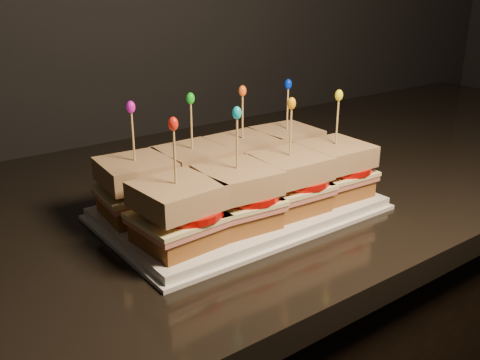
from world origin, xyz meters
TOP-DOWN VIEW (x-y plane):
  - granite_slab at (0.63, 1.64)m, footprint 2.49×0.75m
  - platter at (0.64, 1.52)m, footprint 0.39×0.24m
  - platter_rim at (0.64, 1.52)m, footprint 0.41×0.26m
  - sandwich_0_bread_bot at (0.50, 1.57)m, footprint 0.10×0.10m
  - sandwich_0_ham at (0.50, 1.57)m, footprint 0.11×0.11m
  - sandwich_0_cheese at (0.50, 1.57)m, footprint 0.11×0.11m
  - sandwich_0_tomato at (0.51, 1.57)m, footprint 0.09×0.09m
  - sandwich_0_bread_top at (0.50, 1.57)m, footprint 0.10×0.10m
  - sandwich_0_pick at (0.50, 1.57)m, footprint 0.00×0.00m
  - sandwich_0_frill at (0.50, 1.57)m, footprint 0.01×0.01m
  - sandwich_1_bread_bot at (0.59, 1.57)m, footprint 0.09×0.09m
  - sandwich_1_ham at (0.59, 1.57)m, footprint 0.10×0.10m
  - sandwich_1_cheese at (0.59, 1.57)m, footprint 0.10×0.10m
  - sandwich_1_tomato at (0.60, 1.57)m, footprint 0.09×0.09m
  - sandwich_1_bread_top at (0.59, 1.57)m, footprint 0.10×0.10m
  - sandwich_1_pick at (0.59, 1.57)m, footprint 0.00×0.00m
  - sandwich_1_frill at (0.59, 1.57)m, footprint 0.01×0.01m
  - sandwich_2_bread_bot at (0.68, 1.57)m, footprint 0.09×0.09m
  - sandwich_2_ham at (0.68, 1.57)m, footprint 0.10×0.10m
  - sandwich_2_cheese at (0.68, 1.57)m, footprint 0.11×0.10m
  - sandwich_2_tomato at (0.70, 1.57)m, footprint 0.09×0.09m
  - sandwich_2_bread_top at (0.68, 1.57)m, footprint 0.10×0.10m
  - sandwich_2_pick at (0.68, 1.57)m, footprint 0.00×0.00m
  - sandwich_2_frill at (0.68, 1.57)m, footprint 0.01×0.01m
  - sandwich_3_bread_bot at (0.78, 1.57)m, footprint 0.10×0.10m
  - sandwich_3_ham at (0.78, 1.57)m, footprint 0.11×0.10m
  - sandwich_3_cheese at (0.78, 1.57)m, footprint 0.11×0.11m
  - sandwich_3_tomato at (0.79, 1.57)m, footprint 0.09×0.09m
  - sandwich_3_bread_top at (0.78, 1.57)m, footprint 0.10×0.10m
  - sandwich_3_pick at (0.78, 1.57)m, footprint 0.00×0.00m
  - sandwich_3_frill at (0.78, 1.57)m, footprint 0.01×0.01m
  - sandwich_4_bread_bot at (0.50, 1.46)m, footprint 0.10×0.10m
  - sandwich_4_ham at (0.50, 1.46)m, footprint 0.11×0.10m
  - sandwich_4_cheese at (0.50, 1.46)m, footprint 0.11×0.11m
  - sandwich_4_tomato at (0.51, 1.46)m, footprint 0.09×0.09m
  - sandwich_4_bread_top at (0.50, 1.46)m, footprint 0.10×0.10m
  - sandwich_4_pick at (0.50, 1.46)m, footprint 0.00×0.00m
  - sandwich_4_frill at (0.50, 1.46)m, footprint 0.01×0.01m
  - sandwich_5_bread_bot at (0.59, 1.46)m, footprint 0.10×0.10m
  - sandwich_5_ham at (0.59, 1.46)m, footprint 0.11×0.11m
  - sandwich_5_cheese at (0.59, 1.46)m, footprint 0.11×0.11m
  - sandwich_5_tomato at (0.60, 1.46)m, footprint 0.09×0.09m
  - sandwich_5_bread_top at (0.59, 1.46)m, footprint 0.10×0.10m
  - sandwich_5_pick at (0.59, 1.46)m, footprint 0.00×0.00m
  - sandwich_5_frill at (0.59, 1.46)m, footprint 0.01×0.01m
  - sandwich_6_bread_bot at (0.68, 1.46)m, footprint 0.10×0.10m
  - sandwich_6_ham at (0.68, 1.46)m, footprint 0.11×0.10m
  - sandwich_6_cheese at (0.68, 1.46)m, footprint 0.11×0.10m
  - sandwich_6_tomato at (0.70, 1.46)m, footprint 0.09×0.09m
  - sandwich_6_bread_top at (0.68, 1.46)m, footprint 0.10×0.10m
  - sandwich_6_pick at (0.68, 1.46)m, footprint 0.00×0.00m
  - sandwich_6_frill at (0.68, 1.46)m, footprint 0.01×0.01m
  - sandwich_7_bread_bot at (0.78, 1.46)m, footprint 0.10×0.10m
  - sandwich_7_ham at (0.78, 1.46)m, footprint 0.11×0.10m
  - sandwich_7_cheese at (0.78, 1.46)m, footprint 0.11×0.10m
  - sandwich_7_tomato at (0.79, 1.46)m, footprint 0.09×0.09m
  - sandwich_7_bread_top at (0.78, 1.46)m, footprint 0.10×0.10m
  - sandwich_7_pick at (0.78, 1.46)m, footprint 0.00×0.00m
  - sandwich_7_frill at (0.78, 1.46)m, footprint 0.01×0.01m

SIDE VIEW (x-z plane):
  - granite_slab at x=0.63m, z-range 0.90..0.94m
  - platter_rim at x=0.64m, z-range 0.94..0.95m
  - platter at x=0.64m, z-range 0.94..0.96m
  - sandwich_0_bread_bot at x=0.50m, z-range 0.96..0.99m
  - sandwich_1_bread_bot at x=0.59m, z-range 0.96..0.99m
  - sandwich_2_bread_bot at x=0.68m, z-range 0.96..0.99m
  - sandwich_3_bread_bot at x=0.78m, z-range 0.96..0.99m
  - sandwich_4_bread_bot at x=0.50m, z-range 0.96..0.99m
  - sandwich_5_bread_bot at x=0.59m, z-range 0.96..0.99m
  - sandwich_6_bread_bot at x=0.68m, z-range 0.96..0.99m
  - sandwich_7_bread_bot at x=0.78m, z-range 0.96..0.99m
  - sandwich_0_ham at x=0.50m, z-range 0.99..0.99m
  - sandwich_1_ham at x=0.59m, z-range 0.99..0.99m
  - sandwich_2_ham at x=0.68m, z-range 0.99..0.99m
  - sandwich_3_ham at x=0.78m, z-range 0.99..0.99m
  - sandwich_4_ham at x=0.50m, z-range 0.99..0.99m
  - sandwich_5_ham at x=0.59m, z-range 0.99..0.99m
  - sandwich_6_ham at x=0.68m, z-range 0.99..0.99m
  - sandwich_7_ham at x=0.78m, z-range 0.99..0.99m
  - sandwich_0_cheese at x=0.50m, z-range 0.99..1.00m
  - sandwich_1_cheese at x=0.59m, z-range 0.99..1.00m
  - sandwich_2_cheese at x=0.68m, z-range 0.99..1.00m
  - sandwich_3_cheese at x=0.78m, z-range 0.99..1.00m
  - sandwich_4_cheese at x=0.50m, z-range 0.99..1.00m
  - sandwich_5_cheese at x=0.59m, z-range 0.99..1.00m
  - sandwich_6_cheese at x=0.68m, z-range 0.99..1.00m
  - sandwich_7_cheese at x=0.78m, z-range 0.99..1.00m
  - sandwich_0_tomato at x=0.51m, z-range 1.00..1.01m
  - sandwich_1_tomato at x=0.60m, z-range 1.00..1.01m
  - sandwich_2_tomato at x=0.70m, z-range 1.00..1.01m
  - sandwich_3_tomato at x=0.79m, z-range 1.00..1.01m
  - sandwich_4_tomato at x=0.51m, z-range 1.00..1.01m
  - sandwich_5_tomato at x=0.60m, z-range 1.00..1.01m
  - sandwich_6_tomato at x=0.70m, z-range 1.00..1.01m
  - sandwich_7_tomato at x=0.79m, z-range 1.00..1.01m
  - sandwich_0_bread_top at x=0.50m, z-range 1.01..1.04m
  - sandwich_1_bread_top at x=0.59m, z-range 1.01..1.04m
  - sandwich_2_bread_top at x=0.68m, z-range 1.01..1.04m
  - sandwich_3_bread_top at x=0.78m, z-range 1.01..1.04m
  - sandwich_4_bread_top at x=0.50m, z-range 1.01..1.04m
  - sandwich_5_bread_top at x=0.59m, z-range 1.01..1.04m
  - sandwich_6_bread_top at x=0.68m, z-range 1.01..1.04m
  - sandwich_7_bread_top at x=0.78m, z-range 1.01..1.04m
  - sandwich_0_pick at x=0.50m, z-range 1.03..1.12m
  - sandwich_1_pick at x=0.59m, z-range 1.03..1.12m
  - sandwich_2_pick at x=0.68m, z-range 1.03..1.12m
  - sandwich_3_pick at x=0.78m, z-range 1.03..1.12m
  - sandwich_4_pick at x=0.50m, z-range 1.03..1.12m
  - sandwich_5_pick at x=0.59m, z-range 1.03..1.12m
  - sandwich_6_pick at x=0.68m, z-range 1.03..1.12m
  - sandwich_7_pick at x=0.78m, z-range 1.03..1.12m
  - sandwich_0_frill at x=0.50m, z-range 1.11..1.12m
  - sandwich_1_frill at x=0.59m, z-range 1.11..1.12m
  - sandwich_2_frill at x=0.68m, z-range 1.11..1.12m
  - sandwich_3_frill at x=0.78m, z-range 1.11..1.12m
  - sandwich_4_frill at x=0.50m, z-range 1.11..1.12m
  - sandwich_5_frill at x=0.59m, z-range 1.11..1.12m
  - sandwich_6_frill at x=0.68m, z-range 1.11..1.12m
  - sandwich_7_frill at x=0.78m, z-range 1.11..1.12m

